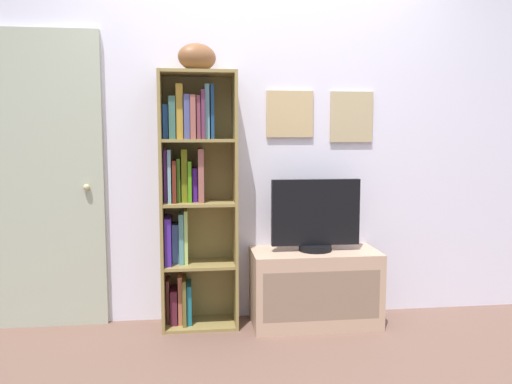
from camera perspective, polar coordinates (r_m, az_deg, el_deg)
back_wall at (r=3.63m, az=0.43°, el=5.10°), size 4.80×0.08×2.41m
bookshelf at (r=3.48m, az=-7.13°, el=-0.25°), size 0.50×0.29×1.69m
football at (r=3.46m, az=-6.47°, el=14.44°), size 0.31×0.27×0.18m
tv_stand at (r=3.61m, az=6.45°, el=-10.33°), size 0.85×0.41×0.51m
television at (r=3.50m, az=6.55°, el=-2.68°), size 0.60×0.22×0.48m
door at (r=3.70m, az=-23.08°, el=1.06°), size 0.89×0.09×1.96m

